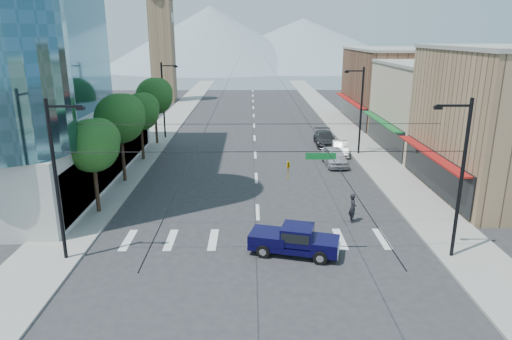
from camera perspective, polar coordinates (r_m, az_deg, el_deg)
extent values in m
plane|color=#28282B|center=(26.96, 0.41, -10.04)|extent=(160.00, 160.00, 0.00)
cube|color=gray|center=(66.21, -10.76, 5.85)|extent=(4.00, 120.00, 0.15)
cube|color=gray|center=(66.39, 10.21, 5.91)|extent=(4.00, 120.00, 0.15)
cube|color=tan|center=(52.82, 22.31, 7.11)|extent=(12.00, 14.00, 9.00)
cube|color=brown|center=(67.66, 17.19, 9.86)|extent=(12.00, 18.00, 10.00)
cube|color=#8C6B4C|center=(87.62, -11.59, 14.26)|extent=(4.00, 4.00, 18.00)
cone|color=gray|center=(174.70, -5.69, 16.16)|extent=(80.00, 80.00, 22.00)
cone|color=gray|center=(185.25, 5.86, 15.56)|extent=(90.00, 90.00, 18.00)
cylinder|color=black|center=(33.41, -19.37, -1.45)|extent=(0.28, 0.28, 4.55)
sphere|color=#1E4818|center=(32.74, -19.81, 2.88)|extent=(3.64, 3.64, 3.64)
sphere|color=#1E4818|center=(32.81, -19.05, 3.70)|extent=(2.86, 2.86, 2.86)
cylinder|color=black|center=(39.76, -16.32, 2.05)|extent=(0.28, 0.28, 5.11)
sphere|color=#1E4818|center=(39.17, -16.66, 6.19)|extent=(4.09, 4.09, 4.09)
sphere|color=#1E4818|center=(39.28, -16.03, 6.86)|extent=(3.21, 3.21, 3.21)
cylinder|color=black|center=(46.42, -14.06, 3.89)|extent=(0.28, 0.28, 4.55)
sphere|color=#1E4818|center=(45.94, -14.29, 7.06)|extent=(3.64, 3.64, 3.64)
sphere|color=#1E4818|center=(46.08, -13.75, 7.63)|extent=(2.86, 2.86, 2.86)
cylinder|color=black|center=(53.06, -12.40, 5.86)|extent=(0.28, 0.28, 5.11)
sphere|color=#1E4818|center=(52.62, -12.60, 8.99)|extent=(4.09, 4.09, 4.09)
sphere|color=#1E4818|center=(52.78, -12.13, 9.48)|extent=(3.21, 3.21, 3.21)
cylinder|color=black|center=(26.40, -23.67, -1.54)|extent=(0.20, 0.20, 9.00)
cylinder|color=black|center=(26.80, 24.25, -1.36)|extent=(0.20, 0.20, 9.00)
cylinder|color=black|center=(23.83, 0.49, 2.30)|extent=(21.60, 0.04, 0.04)
imported|color=gold|center=(24.19, 4.04, -0.11)|extent=(0.16, 0.20, 1.00)
cube|color=#0C6626|center=(24.17, 8.10, 1.72)|extent=(1.60, 0.06, 0.35)
cylinder|color=black|center=(55.58, -11.51, 8.42)|extent=(0.20, 0.20, 9.00)
cube|color=black|center=(55.01, -10.82, 12.68)|extent=(1.80, 0.12, 0.12)
cube|color=black|center=(54.89, -9.97, 12.61)|extent=(0.40, 0.25, 0.18)
cylinder|color=black|center=(48.05, 12.99, 7.09)|extent=(0.20, 0.20, 9.00)
cube|color=black|center=(47.37, 12.24, 12.01)|extent=(1.80, 0.12, 0.12)
cube|color=black|center=(47.21, 11.26, 11.93)|extent=(0.40, 0.25, 0.18)
cube|color=#090733|center=(26.46, 4.76, -9.43)|extent=(5.33, 3.06, 0.32)
cube|color=#090733|center=(26.10, 8.69, -9.06)|extent=(1.86, 2.06, 0.50)
cube|color=#090733|center=(26.12, 5.20, -8.03)|extent=(2.11, 2.08, 1.01)
cube|color=black|center=(26.08, 5.21, -7.84)|extent=(1.94, 2.06, 0.55)
cube|color=#090733|center=(26.52, 1.64, -8.32)|extent=(2.50, 2.31, 0.59)
cube|color=silver|center=(26.22, 10.27, -9.91)|extent=(0.55, 1.71, 0.32)
cube|color=silver|center=(26.92, -0.58, -8.89)|extent=(0.55, 1.71, 0.27)
cylinder|color=black|center=(25.56, 8.02, -10.83)|extent=(0.81, 0.46, 0.77)
cylinder|color=black|center=(27.11, 8.45, -9.17)|extent=(0.81, 0.46, 0.77)
cylinder|color=black|center=(26.02, 0.90, -10.13)|extent=(0.81, 0.46, 0.77)
cylinder|color=black|center=(27.54, 1.75, -8.55)|extent=(0.81, 0.46, 0.77)
imported|color=black|center=(31.16, 11.99, -4.63)|extent=(0.48, 0.73, 1.99)
imported|color=silver|center=(44.41, 9.82, 1.69)|extent=(2.17, 5.02, 1.69)
imported|color=silver|center=(48.38, 10.47, 2.70)|extent=(1.86, 4.36, 1.40)
imported|color=#29292B|center=(52.31, 8.61, 3.93)|extent=(2.31, 5.46, 1.57)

